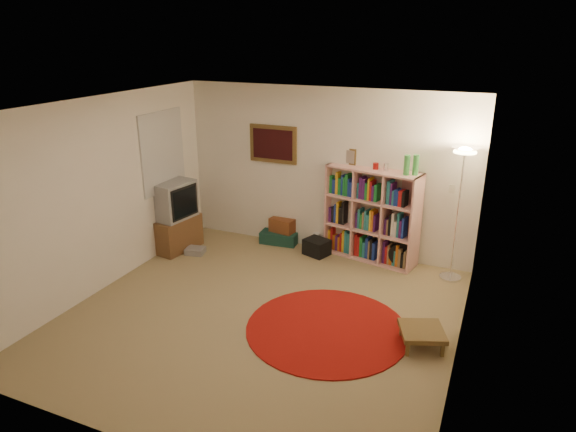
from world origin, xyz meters
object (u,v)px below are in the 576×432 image
at_px(floor_lamp, 463,171).
at_px(side_table, 422,332).
at_px(floor_fan, 400,255).
at_px(bookshelf, 371,216).
at_px(suitcase, 280,237).
at_px(tv_stand, 173,217).

bearing_deg(floor_lamp, side_table, -93.06).
bearing_deg(floor_fan, floor_lamp, -26.97).
height_order(bookshelf, suitcase, bookshelf).
relative_size(floor_lamp, side_table, 3.12).
bearing_deg(side_table, floor_lamp, 86.94).
distance_m(bookshelf, floor_fan, 0.71).
height_order(floor_lamp, side_table, floor_lamp).
distance_m(floor_lamp, tv_stand, 4.29).
relative_size(tv_stand, suitcase, 1.77).
relative_size(bookshelf, suitcase, 2.70).
bearing_deg(tv_stand, floor_fan, 20.57).
bearing_deg(tv_stand, side_table, -7.44).
distance_m(suitcase, side_table, 3.33).
relative_size(floor_fan, tv_stand, 0.35).
distance_m(bookshelf, side_table, 2.38).
bearing_deg(floor_fan, suitcase, 153.39).
distance_m(floor_lamp, suitcase, 3.08).
bearing_deg(bookshelf, floor_fan, -4.81).
bearing_deg(floor_fan, bookshelf, 141.55).
bearing_deg(bookshelf, floor_lamp, 1.89).
height_order(bookshelf, floor_lamp, floor_lamp).
bearing_deg(bookshelf, suitcase, -168.81).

